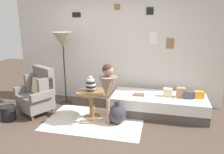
{
  "coord_description": "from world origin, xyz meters",
  "views": [
    {
      "loc": [
        1.07,
        -3.07,
        2.01
      ],
      "look_at": [
        0.15,
        0.95,
        0.85
      ],
      "focal_mm": 35.86,
      "sensor_mm": 36.0,
      "label": 1
    }
  ],
  "objects": [
    {
      "name": "rug",
      "position": [
        -0.14,
        0.72,
        0.01
      ],
      "size": [
        1.86,
        1.23,
        0.01
      ],
      "primitive_type": "cube",
      "color": "silver",
      "rests_on": "ground"
    },
    {
      "name": "demijohn_near",
      "position": [
        0.3,
        0.74,
        0.19
      ],
      "size": [
        0.36,
        0.36,
        0.45
      ],
      "color": "#332D38",
      "rests_on": "ground"
    },
    {
      "name": "vase_striped",
      "position": [
        -0.27,
        0.92,
        0.67
      ],
      "size": [
        0.2,
        0.2,
        0.3
      ],
      "color": "black",
      "rests_on": "side_table"
    },
    {
      "name": "pillow_mid",
      "position": [
        1.62,
        1.33,
        0.47
      ],
      "size": [
        0.18,
        0.13,
        0.14
      ],
      "primitive_type": "cube",
      "rotation": [
        0.0,
        0.0,
        -0.06
      ],
      "color": "#474C56",
      "rests_on": "daybed"
    },
    {
      "name": "pillow_back",
      "position": [
        1.48,
        1.37,
        0.5
      ],
      "size": [
        0.19,
        0.14,
        0.19
      ],
      "primitive_type": "cube",
      "rotation": [
        0.0,
        0.0,
        0.11
      ],
      "color": "tan",
      "rests_on": "daybed"
    },
    {
      "name": "armchair",
      "position": [
        -1.4,
        0.84,
        0.44
      ],
      "size": [
        0.9,
        0.83,
        0.97
      ],
      "color": "olive",
      "rests_on": "ground"
    },
    {
      "name": "person_child",
      "position": [
        0.13,
        0.7,
        0.74
      ],
      "size": [
        0.34,
        0.34,
        1.16
      ],
      "color": "#A37A60",
      "rests_on": "ground"
    },
    {
      "name": "daybed",
      "position": [
        1.05,
        1.34,
        0.2
      ],
      "size": [
        1.91,
        0.82,
        0.4
      ],
      "color": "#4C4742",
      "rests_on": "ground"
    },
    {
      "name": "gallery_wall",
      "position": [
        0.0,
        1.95,
        1.3
      ],
      "size": [
        4.8,
        0.12,
        2.6
      ],
      "color": "silver",
      "rests_on": "ground"
    },
    {
      "name": "book_on_daybed",
      "position": [
        0.65,
        1.28,
        0.42
      ],
      "size": [
        0.24,
        0.18,
        0.03
      ],
      "primitive_type": "cube",
      "rotation": [
        0.0,
        0.0,
        0.11
      ],
      "color": "#905440",
      "rests_on": "daybed"
    },
    {
      "name": "side_table",
      "position": [
        -0.24,
        0.87,
        0.4
      ],
      "size": [
        0.61,
        0.61,
        0.55
      ],
      "color": "olive",
      "rests_on": "ground"
    },
    {
      "name": "ground_plane",
      "position": [
        0.0,
        0.0,
        0.0
      ],
      "size": [
        12.0,
        12.0,
        0.0
      ],
      "primitive_type": "plane",
      "color": "#4C3D33"
    },
    {
      "name": "magazine_basket",
      "position": [
        -1.82,
        0.4,
        0.14
      ],
      "size": [
        0.28,
        0.28,
        0.28
      ],
      "primitive_type": "cylinder",
      "color": "black",
      "rests_on": "ground"
    },
    {
      "name": "floor_lamp",
      "position": [
        -1.06,
        1.45,
        1.44
      ],
      "size": [
        0.44,
        0.44,
        1.64
      ],
      "color": "black",
      "rests_on": "ground"
    },
    {
      "name": "pillow_head",
      "position": [
        1.82,
        1.38,
        0.47
      ],
      "size": [
        0.2,
        0.14,
        0.14
      ],
      "primitive_type": "cube",
      "rotation": [
        0.0,
        0.0,
        0.13
      ],
      "color": "orange",
      "rests_on": "daybed"
    },
    {
      "name": "pillow_extra",
      "position": [
        1.22,
        1.36,
        0.48
      ],
      "size": [
        0.18,
        0.12,
        0.16
      ],
      "primitive_type": "cube",
      "rotation": [
        0.0,
        0.0,
        0.0
      ],
      "color": "beige",
      "rests_on": "daybed"
    }
  ]
}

